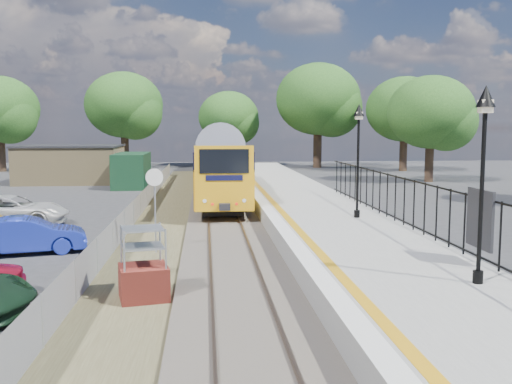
{
  "coord_description": "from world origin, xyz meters",
  "views": [
    {
      "loc": [
        -0.86,
        -16.55,
        4.53
      ],
      "look_at": [
        1.15,
        5.86,
        2.0
      ],
      "focal_mm": 40.0,
      "sensor_mm": 36.0,
      "label": 1
    }
  ],
  "objects": [
    {
      "name": "wire_fence",
      "position": [
        -4.2,
        12.0,
        0.6
      ],
      "size": [
        0.06,
        52.0,
        1.2
      ],
      "color": "#999EA3",
      "rests_on": "ground"
    },
    {
      "name": "victorian_lamp_north",
      "position": [
        5.3,
        6.0,
        4.3
      ],
      "size": [
        0.44,
        0.44,
        4.6
      ],
      "color": "black",
      "rests_on": "platform"
    },
    {
      "name": "speed_sign",
      "position": [
        -2.66,
        3.9,
        2.14
      ],
      "size": [
        0.62,
        0.13,
        3.1
      ],
      "rotation": [
        0.0,
        0.0,
        0.1
      ],
      "color": "#999EA3",
      "rests_on": "ground"
    },
    {
      "name": "tree_line",
      "position": [
        1.4,
        42.0,
        6.61
      ],
      "size": [
        56.8,
        43.8,
        11.88
      ],
      "color": "#332319",
      "rests_on": "ground"
    },
    {
      "name": "victorian_lamp_south",
      "position": [
        5.5,
        -4.0,
        4.3
      ],
      "size": [
        0.44,
        0.44,
        4.6
      ],
      "color": "black",
      "rests_on": "platform"
    },
    {
      "name": "track_bed",
      "position": [
        -0.47,
        9.67,
        0.09
      ],
      "size": [
        5.9,
        80.0,
        0.29
      ],
      "color": "#473F38",
      "rests_on": "ground"
    },
    {
      "name": "outbuilding",
      "position": [
        -10.91,
        31.21,
        1.52
      ],
      "size": [
        10.8,
        10.1,
        3.12
      ],
      "color": "#A0895A",
      "rests_on": "ground"
    },
    {
      "name": "platform_edge",
      "position": [
        2.14,
        8.0,
        0.9
      ],
      "size": [
        0.9,
        70.0,
        0.01
      ],
      "color": "silver",
      "rests_on": "platform"
    },
    {
      "name": "car_blue",
      "position": [
        -7.29,
        4.38,
        0.67
      ],
      "size": [
        4.32,
        2.38,
        1.35
      ],
      "primitive_type": "imported",
      "rotation": [
        0.0,
        0.0,
        1.82
      ],
      "color": "#1A2BA0",
      "rests_on": "ground"
    },
    {
      "name": "ground",
      "position": [
        0.0,
        0.0,
        0.0
      ],
      "size": [
        120.0,
        120.0,
        0.0
      ],
      "primitive_type": "plane",
      "color": "#2D2D30",
      "rests_on": "ground"
    },
    {
      "name": "platform",
      "position": [
        4.2,
        8.0,
        0.45
      ],
      "size": [
        5.0,
        70.0,
        0.9
      ],
      "primitive_type": "cube",
      "color": "gray",
      "rests_on": "ground"
    },
    {
      "name": "train",
      "position": [
        0.0,
        29.66,
        2.34
      ],
      "size": [
        2.82,
        40.83,
        3.51
      ],
      "color": "orange",
      "rests_on": "ground"
    },
    {
      "name": "palisade_fence",
      "position": [
        6.55,
        2.24,
        1.84
      ],
      "size": [
        0.12,
        26.0,
        2.0
      ],
      "color": "black",
      "rests_on": "platform"
    },
    {
      "name": "brick_plinth",
      "position": [
        -2.5,
        -1.75,
        0.95
      ],
      "size": [
        1.46,
        1.46,
        1.98
      ],
      "rotation": [
        0.0,
        0.0,
        0.21
      ],
      "color": "maroon",
      "rests_on": "ground"
    },
    {
      "name": "car_white",
      "position": [
        -9.88,
        10.59,
        0.71
      ],
      "size": [
        5.19,
        2.49,
        1.43
      ],
      "primitive_type": "imported",
      "rotation": [
        0.0,
        0.0,
        1.6
      ],
      "color": "silver",
      "rests_on": "ground"
    }
  ]
}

